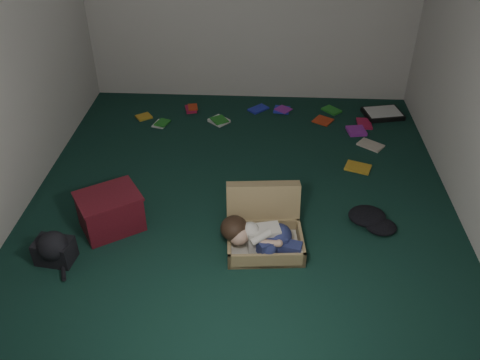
{
  "coord_description": "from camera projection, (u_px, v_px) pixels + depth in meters",
  "views": [
    {
      "loc": [
        0.2,
        -3.82,
        2.96
      ],
      "look_at": [
        0.0,
        -0.15,
        0.35
      ],
      "focal_mm": 38.0,
      "sensor_mm": 36.0,
      "label": 1
    }
  ],
  "objects": [
    {
      "name": "backpack",
      "position": [
        54.0,
        250.0,
        4.12
      ],
      "size": [
        0.41,
        0.34,
        0.22
      ],
      "primitive_type": null,
      "rotation": [
        0.0,
        0.0,
        -0.13
      ],
      "color": "black",
      "rests_on": "floor"
    },
    {
      "name": "wall_front",
      "position": [
        215.0,
        279.0,
        2.25
      ],
      "size": [
        4.5,
        0.0,
        4.5
      ],
      "primitive_type": "plane",
      "rotation": [
        -1.57,
        0.0,
        0.0
      ],
      "color": "silver",
      "rests_on": "ground"
    },
    {
      "name": "maroon_bin",
      "position": [
        110.0,
        211.0,
        4.42
      ],
      "size": [
        0.65,
        0.62,
        0.35
      ],
      "rotation": [
        0.0,
        0.0,
        0.58
      ],
      "color": "#55111A",
      "rests_on": "floor"
    },
    {
      "name": "clothing_pile",
      "position": [
        365.0,
        216.0,
        4.54
      ],
      "size": [
        0.53,
        0.48,
        0.14
      ],
      "primitive_type": null,
      "rotation": [
        0.0,
        0.0,
        0.31
      ],
      "color": "black",
      "rests_on": "floor"
    },
    {
      "name": "paper_tray",
      "position": [
        383.0,
        114.0,
        6.2
      ],
      "size": [
        0.5,
        0.42,
        0.06
      ],
      "rotation": [
        0.0,
        0.0,
        0.21
      ],
      "color": "black",
      "rests_on": "floor"
    },
    {
      "name": "person",
      "position": [
        260.0,
        236.0,
        4.15
      ],
      "size": [
        0.69,
        0.33,
        0.29
      ],
      "rotation": [
        0.0,
        0.0,
        0.09
      ],
      "color": "silver",
      "rests_on": "suitcase"
    },
    {
      "name": "book_scatter",
      "position": [
        278.0,
        123.0,
        6.04
      ],
      "size": [
        2.89,
        1.51,
        0.02
      ],
      "color": "gold",
      "rests_on": "floor"
    },
    {
      "name": "floor",
      "position": [
        241.0,
        201.0,
        4.83
      ],
      "size": [
        4.5,
        4.5,
        0.0
      ],
      "primitive_type": "plane",
      "color": "#102E25",
      "rests_on": "ground"
    },
    {
      "name": "suitcase",
      "position": [
        264.0,
        227.0,
        4.31
      ],
      "size": [
        0.68,
        0.67,
        0.46
      ],
      "rotation": [
        0.0,
        0.0,
        0.09
      ],
      "color": "#A08658",
      "rests_on": "floor"
    }
  ]
}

